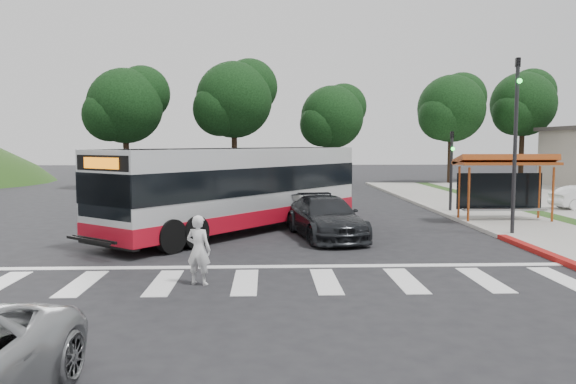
{
  "coord_description": "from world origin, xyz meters",
  "views": [
    {
      "loc": [
        0.53,
        -18.66,
        3.43
      ],
      "look_at": [
        1.34,
        2.29,
        1.6
      ],
      "focal_mm": 35.0,
      "sensor_mm": 36.0,
      "label": 1
    }
  ],
  "objects": [
    {
      "name": "crosswalk_ladder",
      "position": [
        0.0,
        -5.0,
        0.01
      ],
      "size": [
        18.0,
        2.6,
        0.01
      ],
      "primitive_type": "cube",
      "color": "silver",
      "rests_on": "ground"
    },
    {
      "name": "transit_bus",
      "position": [
        -0.48,
        3.2,
        1.62
      ],
      "size": [
        9.94,
        11.46,
        3.23
      ],
      "primitive_type": null,
      "rotation": [
        0.0,
        0.0,
        -0.68
      ],
      "color": "silver",
      "rests_on": "ground"
    },
    {
      "name": "tree_ne_a",
      "position": [
        16.08,
        28.06,
        6.39
      ],
      "size": [
        6.16,
        5.74,
        9.3
      ],
      "color": "black",
      "rests_on": "parking_lot"
    },
    {
      "name": "curb_east",
      "position": [
        9.0,
        8.0,
        0.07
      ],
      "size": [
        0.3,
        40.0,
        0.15
      ],
      "primitive_type": "cube",
      "color": "#9E9991",
      "rests_on": "ground"
    },
    {
      "name": "pedestrian",
      "position": [
        -1.12,
        -5.18,
        0.85
      ],
      "size": [
        0.73,
        0.6,
        1.7
      ],
      "primitive_type": "imported",
      "rotation": [
        0.0,
        0.0,
        2.78
      ],
      "color": "silver",
      "rests_on": "ground"
    },
    {
      "name": "tree_north_b",
      "position": [
        6.07,
        28.06,
        5.66
      ],
      "size": [
        5.72,
        5.33,
        8.43
      ],
      "color": "black",
      "rests_on": "ground"
    },
    {
      "name": "curb_east_red",
      "position": [
        9.0,
        -2.0,
        0.08
      ],
      "size": [
        0.32,
        6.0,
        0.15
      ],
      "primitive_type": "cube",
      "color": "maroon",
      "rests_on": "ground"
    },
    {
      "name": "tree_ne_b",
      "position": [
        23.08,
        30.06,
        6.92
      ],
      "size": [
        6.16,
        5.74,
        10.02
      ],
      "color": "black",
      "rests_on": "ground"
    },
    {
      "name": "traffic_signal_ne_tall",
      "position": [
        9.6,
        1.49,
        3.88
      ],
      "size": [
        0.18,
        0.37,
        6.5
      ],
      "color": "black",
      "rests_on": "ground"
    },
    {
      "name": "sidewalk_east",
      "position": [
        11.0,
        8.0,
        0.06
      ],
      "size": [
        4.0,
        40.0,
        0.12
      ],
      "primitive_type": "cube",
      "color": "gray",
      "rests_on": "ground"
    },
    {
      "name": "tree_north_c",
      "position": [
        -9.92,
        24.06,
        6.29
      ],
      "size": [
        6.16,
        5.74,
        9.3
      ],
      "color": "black",
      "rests_on": "ground"
    },
    {
      "name": "tree_north_a",
      "position": [
        -1.92,
        26.07,
        6.92
      ],
      "size": [
        6.6,
        6.15,
        10.17
      ],
      "color": "black",
      "rests_on": "ground"
    },
    {
      "name": "bus_shelter",
      "position": [
        10.8,
        5.1,
        2.35
      ],
      "size": [
        4.2,
        1.6,
        2.86
      ],
      "color": "#9A4319",
      "rests_on": "sidewalk_east"
    },
    {
      "name": "dark_sedan",
      "position": [
        2.67,
        1.43,
        0.75
      ],
      "size": [
        2.96,
        5.43,
        1.49
      ],
      "primitive_type": "imported",
      "rotation": [
        0.0,
        0.0,
        0.18
      ],
      "color": "black",
      "rests_on": "ground"
    },
    {
      "name": "ground",
      "position": [
        0.0,
        0.0,
        0.0
      ],
      "size": [
        140.0,
        140.0,
        0.0
      ],
      "primitive_type": "plane",
      "color": "black",
      "rests_on": "ground"
    },
    {
      "name": "traffic_signal_ne_short",
      "position": [
        9.6,
        8.49,
        2.48
      ],
      "size": [
        0.18,
        0.37,
        4.0
      ],
      "color": "black",
      "rests_on": "ground"
    }
  ]
}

